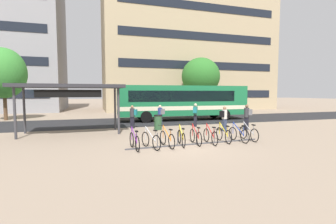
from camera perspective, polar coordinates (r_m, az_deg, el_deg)
The scene contains 23 objects.
ground at distance 11.88m, azimuth 2.84°, elevation -7.89°, with size 200.00×200.00×0.00m, color gray.
bus_lane_asphalt at distance 22.03m, azimuth -6.71°, elevation -2.20°, with size 80.00×7.20×0.01m, color #232326.
city_bus at distance 23.04m, azimuth 3.66°, elevation 2.53°, with size 12.11×2.99×3.20m.
bike_rack at distance 12.28m, azimuth 6.60°, elevation -7.07°, with size 7.06×0.45×0.70m.
parked_bicycle_purple_0 at distance 11.20m, azimuth -7.80°, elevation -6.68°, with size 0.52×1.72×0.99m.
parked_bicycle_silver_1 at distance 11.30m, azimuth -4.02°, elevation -6.54°, with size 0.66×1.67×0.99m.
parked_bicycle_orange_2 at distance 11.58m, azimuth -0.21°, elevation -6.27°, with size 0.52×1.72×0.99m.
parked_bicycle_yellow_3 at distance 11.91m, azimuth 3.12°, elevation -5.98°, with size 0.52×1.71×0.99m.
parked_bicycle_red_4 at distance 12.27m, azimuth 6.42°, elevation -5.69°, with size 0.52×1.72×0.99m.
parked_bicycle_red_5 at distance 12.49m, azimuth 9.79°, elevation -5.55°, with size 0.52×1.72×0.99m.
parked_bicycle_yellow_6 at distance 13.06m, azimuth 12.80°, elevation -5.16°, with size 0.52×1.72×0.99m.
parked_bicycle_blue_7 at distance 13.38m, azimuth 16.06°, elevation -4.99°, with size 0.52×1.72×0.99m.
parked_bicycle_silver_8 at distance 13.89m, azimuth 18.19°, elevation -4.69°, with size 0.52×1.72×0.99m.
transit_shelter at distance 16.27m, azimuth -21.72°, elevation 5.25°, with size 6.41×2.95×3.05m.
commuter_grey_pack_0 at distance 18.37m, azimuth -1.76°, elevation -0.53°, with size 0.55×0.60×1.64m.
commuter_grey_pack_1 at distance 17.79m, azimuth 17.87°, elevation -0.72°, with size 0.56×0.60×1.74m.
commuter_black_pack_2 at distance 16.66m, azimuth 12.88°, elevation -1.13°, with size 0.59×0.46×1.65m.
commuter_teal_pack_3 at distance 17.77m, azimuth -8.18°, elevation -0.72°, with size 0.60×0.52×1.65m.
commuter_teal_pack_4 at distance 18.59m, azimuth 6.36°, elevation -0.28°, with size 0.53×0.61×1.75m.
trash_bin at distance 16.99m, azimuth -2.34°, elevation -2.38°, with size 0.55×0.55×1.03m.
street_tree_0 at distance 32.04m, azimuth 7.59°, elevation 8.18°, with size 4.87×4.87×7.03m.
street_tree_1 at distance 27.44m, azimuth -33.84°, elevation 7.50°, with size 3.92×3.92×6.69m.
building_right_wing at distance 40.90m, azimuth 4.60°, elevation 17.76°, with size 26.07×10.50×23.94m.
Camera 1 is at (-4.00, -10.89, 2.53)m, focal length 26.28 mm.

